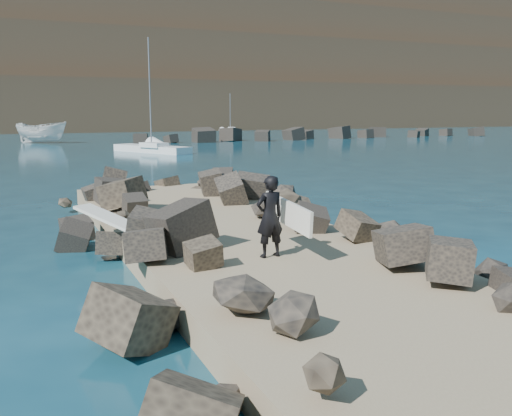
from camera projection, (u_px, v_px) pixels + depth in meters
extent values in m
plane|color=#0F384C|center=(241.00, 257.00, 15.33)|extent=(800.00, 800.00, 0.00)
cube|color=#8C7759|center=(273.00, 265.00, 13.47)|extent=(6.00, 26.00, 0.60)
cube|color=black|center=(146.00, 264.00, 12.74)|extent=(2.60, 22.00, 1.00)
cube|color=black|center=(364.00, 241.00, 15.03)|extent=(2.60, 22.00, 1.00)
cube|color=black|center=(326.00, 135.00, 78.70)|extent=(52.00, 4.00, 1.20)
cube|color=#2D4919|center=(61.00, 67.00, 161.09)|extent=(360.00, 140.00, 32.00)
cube|color=white|center=(112.00, 223.00, 14.59)|extent=(1.72, 2.20, 0.08)
imported|color=silver|center=(42.00, 132.00, 68.43)|extent=(6.91, 6.02, 2.59)
imported|color=black|center=(270.00, 217.00, 12.84)|extent=(0.72, 0.51, 1.86)
cube|color=white|center=(288.00, 213.00, 13.01)|extent=(0.09, 2.31, 0.73)
cylinder|color=silver|center=(397.00, 19.00, 199.55)|extent=(7.76, 7.76, 6.79)
cube|color=white|center=(230.00, 131.00, 102.19)|extent=(1.71, 5.78, 0.80)
cylinder|color=gray|center=(230.00, 111.00, 101.60)|extent=(0.12, 0.12, 6.26)
cube|color=white|center=(232.00, 128.00, 101.49)|extent=(1.04, 1.66, 0.44)
cube|color=white|center=(152.00, 150.00, 53.39)|extent=(5.79, 8.87, 0.80)
cylinder|color=gray|center=(150.00, 92.00, 52.50)|extent=(0.12, 0.12, 9.84)
cube|color=white|center=(154.00, 145.00, 52.44)|extent=(2.41, 2.88, 0.44)
cube|color=white|center=(18.00, 2.00, 158.66)|extent=(8.00, 6.00, 3.50)
cube|color=white|center=(156.00, 0.00, 157.06)|extent=(12.00, 7.00, 4.00)
cube|color=white|center=(255.00, 16.00, 181.78)|extent=(6.00, 6.00, 3.00)
cube|color=white|center=(343.00, 7.00, 171.43)|extent=(5.00, 5.00, 5.00)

